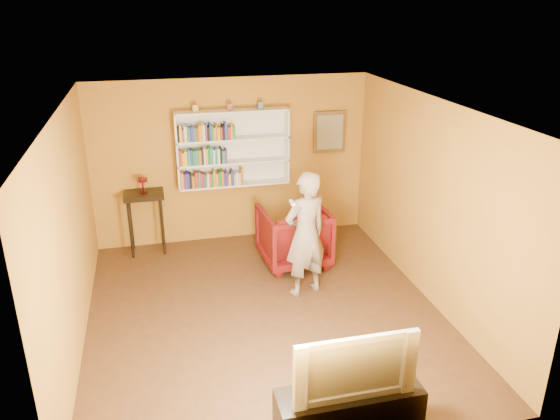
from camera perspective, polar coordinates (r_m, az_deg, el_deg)
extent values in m
cube|color=#402814|center=(7.33, -1.60, -11.04)|extent=(5.30, 5.80, 0.12)
cube|color=#A36E1E|center=(9.02, -5.05, 5.17)|extent=(5.30, 0.04, 2.70)
cube|color=#A36E1E|center=(4.52, 5.07, -12.74)|extent=(5.30, 0.04, 2.70)
cube|color=#A36E1E|center=(6.63, -21.30, -2.49)|extent=(0.04, 5.80, 2.70)
cube|color=#A36E1E|center=(7.44, 15.65, 0.80)|extent=(0.04, 5.80, 2.70)
cube|color=white|center=(6.28, -1.87, 10.93)|extent=(5.30, 5.80, 0.06)
cube|color=white|center=(8.91, -5.06, 6.64)|extent=(1.80, 0.03, 1.20)
cube|color=white|center=(8.70, -10.73, 5.98)|extent=(0.03, 0.28, 1.20)
cube|color=white|center=(8.95, 0.71, 6.80)|extent=(0.03, 0.28, 1.20)
cube|color=white|center=(8.96, -4.81, 2.72)|extent=(1.80, 0.28, 0.03)
cube|color=white|center=(8.85, -4.89, 5.05)|extent=(1.80, 0.28, 0.03)
cube|color=white|center=(8.75, -4.97, 7.44)|extent=(1.80, 0.28, 0.03)
cube|color=white|center=(8.65, -5.06, 10.26)|extent=(1.80, 0.28, 0.03)
cube|color=orange|center=(8.80, -10.21, 3.10)|extent=(0.04, 0.19, 0.26)
cube|color=#5D2267|center=(8.80, -9.91, 3.04)|extent=(0.04, 0.17, 0.24)
cube|color=#222DA0|center=(8.81, -9.64, 3.11)|extent=(0.04, 0.18, 0.26)
cube|color=black|center=(8.80, -9.36, 3.08)|extent=(0.04, 0.16, 0.24)
cube|color=olive|center=(8.82, -9.07, 2.99)|extent=(0.04, 0.17, 0.20)
cube|color=#AD311A|center=(8.80, -8.75, 3.16)|extent=(0.04, 0.15, 0.26)
cube|color=#21797A|center=(8.81, -8.47, 3.19)|extent=(0.03, 0.17, 0.25)
cube|color=#AD311A|center=(8.82, -8.24, 3.18)|extent=(0.02, 0.17, 0.24)
cube|color=#5D2267|center=(8.82, -8.02, 3.14)|extent=(0.04, 0.17, 0.22)
cube|color=#1C7F2C|center=(8.82, -7.80, 3.11)|extent=(0.02, 0.16, 0.21)
cube|color=silver|center=(8.82, -7.56, 3.16)|extent=(0.04, 0.16, 0.22)
cube|color=#AD311A|center=(8.83, -7.35, 3.19)|extent=(0.03, 0.17, 0.22)
cube|color=#1C7F2C|center=(8.83, -7.16, 3.18)|extent=(0.03, 0.15, 0.22)
cube|color=orange|center=(8.83, -6.92, 3.35)|extent=(0.03, 0.16, 0.27)
cube|color=orange|center=(8.84, -6.65, 3.23)|extent=(0.04, 0.17, 0.22)
cube|color=#1C7F2C|center=(8.85, -6.38, 3.34)|extent=(0.04, 0.18, 0.24)
cube|color=olive|center=(8.86, -6.09, 3.39)|extent=(0.04, 0.19, 0.25)
cube|color=#222DA0|center=(8.86, -5.82, 3.30)|extent=(0.03, 0.17, 0.22)
cube|color=#5D2267|center=(8.86, -5.61, 3.38)|extent=(0.03, 0.17, 0.24)
cube|color=gold|center=(8.86, -5.33, 3.23)|extent=(0.04, 0.14, 0.19)
cube|color=#222DA0|center=(8.86, -5.07, 3.43)|extent=(0.04, 0.15, 0.25)
cube|color=gold|center=(8.88, -4.84, 3.29)|extent=(0.02, 0.16, 0.19)
cube|color=silver|center=(8.88, -4.59, 3.36)|extent=(0.04, 0.16, 0.21)
cube|color=silver|center=(8.88, -4.30, 3.35)|extent=(0.03, 0.15, 0.20)
cube|color=olive|center=(8.90, -4.06, 3.59)|extent=(0.04, 0.18, 0.26)
cube|color=#AD311A|center=(8.67, -10.37, 5.40)|extent=(0.04, 0.15, 0.25)
cube|color=gold|center=(8.68, -10.10, 5.29)|extent=(0.03, 0.15, 0.21)
cube|color=gold|center=(8.68, -9.84, 5.38)|extent=(0.04, 0.15, 0.23)
cube|color=#21797A|center=(8.68, -9.51, 5.43)|extent=(0.04, 0.14, 0.24)
cube|color=#222DA0|center=(8.70, -9.26, 5.50)|extent=(0.03, 0.19, 0.25)
cube|color=#1C7F2C|center=(8.71, -9.05, 5.45)|extent=(0.02, 0.18, 0.22)
cube|color=#21797A|center=(8.69, -8.85, 5.47)|extent=(0.03, 0.15, 0.24)
cube|color=#21797A|center=(8.70, -8.66, 5.49)|extent=(0.02, 0.15, 0.24)
cube|color=olive|center=(8.71, -8.41, 5.55)|extent=(0.04, 0.19, 0.24)
cube|color=black|center=(8.70, -8.14, 5.58)|extent=(0.03, 0.16, 0.25)
cube|color=silver|center=(8.70, -7.92, 5.65)|extent=(0.03, 0.16, 0.27)
cube|color=gold|center=(8.72, -7.69, 5.63)|extent=(0.03, 0.18, 0.25)
cube|color=#1C7F2C|center=(8.70, -7.48, 5.69)|extent=(0.02, 0.15, 0.27)
cube|color=#21797A|center=(8.72, -7.25, 5.71)|extent=(0.04, 0.18, 0.26)
cube|color=silver|center=(8.73, -6.96, 5.61)|extent=(0.03, 0.16, 0.23)
cube|color=#21797A|center=(8.73, -6.74, 5.69)|extent=(0.03, 0.16, 0.25)
cube|color=silver|center=(8.74, -6.48, 5.70)|extent=(0.04, 0.18, 0.24)
cube|color=black|center=(8.73, -6.23, 5.74)|extent=(0.02, 0.15, 0.26)
cube|color=#21797A|center=(8.74, -5.96, 5.60)|extent=(0.04, 0.14, 0.21)
cube|color=#5D2267|center=(8.75, -5.71, 5.69)|extent=(0.03, 0.16, 0.22)
cube|color=black|center=(8.58, -10.59, 7.76)|extent=(0.02, 0.15, 0.23)
cube|color=gold|center=(8.58, -10.38, 7.88)|extent=(0.03, 0.15, 0.26)
cube|color=#AD311A|center=(8.59, -10.13, 7.68)|extent=(0.03, 0.15, 0.19)
cube|color=silver|center=(8.60, -9.89, 7.89)|extent=(0.04, 0.18, 0.24)
cube|color=#1C7F2C|center=(8.60, -9.62, 7.86)|extent=(0.02, 0.16, 0.23)
cube|color=#222DA0|center=(8.61, -9.43, 7.83)|extent=(0.03, 0.18, 0.22)
cube|color=#222DA0|center=(8.61, -9.16, 7.89)|extent=(0.04, 0.17, 0.23)
cube|color=#1C7F2C|center=(8.60, -8.89, 7.83)|extent=(0.03, 0.15, 0.21)
cube|color=#AD311A|center=(8.62, -8.65, 7.92)|extent=(0.04, 0.18, 0.23)
cube|color=gold|center=(8.62, -8.42, 8.02)|extent=(0.03, 0.19, 0.25)
cube|color=gold|center=(8.62, -8.20, 8.10)|extent=(0.02, 0.19, 0.27)
cube|color=silver|center=(8.61, -8.00, 8.07)|extent=(0.03, 0.16, 0.26)
cube|color=#5D2267|center=(8.61, -7.77, 8.08)|extent=(0.03, 0.16, 0.26)
cube|color=black|center=(8.62, -7.54, 7.97)|extent=(0.03, 0.16, 0.22)
cube|color=#222DA0|center=(8.63, -7.35, 8.15)|extent=(0.02, 0.19, 0.26)
cube|color=#1C7F2C|center=(8.63, -7.15, 8.04)|extent=(0.03, 0.17, 0.23)
cube|color=orange|center=(8.64, -6.91, 7.97)|extent=(0.03, 0.17, 0.20)
cube|color=olive|center=(8.63, -6.70, 8.13)|extent=(0.03, 0.17, 0.25)
cube|color=gold|center=(8.64, -6.47, 7.97)|extent=(0.03, 0.15, 0.20)
cube|color=#AD311A|center=(8.64, -6.21, 7.99)|extent=(0.03, 0.16, 0.20)
cube|color=black|center=(8.66, -5.98, 8.13)|extent=(0.04, 0.18, 0.23)
cube|color=#222DA0|center=(8.65, -5.70, 8.23)|extent=(0.04, 0.16, 0.26)
cube|color=#AD311A|center=(8.67, -5.39, 8.07)|extent=(0.04, 0.18, 0.20)
cube|color=orange|center=(8.66, -5.13, 8.17)|extent=(0.02, 0.15, 0.23)
cube|color=#1C7F2C|center=(8.66, -4.88, 8.12)|extent=(0.04, 0.15, 0.21)
cube|color=gold|center=(8.57, -8.86, 10.47)|extent=(0.08, 0.08, 0.11)
cube|color=#9D3444|center=(8.63, -5.31, 10.68)|extent=(0.08, 0.08, 0.10)
cube|color=slate|center=(8.71, -2.10, 10.88)|extent=(0.08, 0.08, 0.11)
cube|color=brown|center=(9.24, 5.18, 8.13)|extent=(0.55, 0.04, 0.70)
cube|color=gray|center=(9.21, 5.23, 8.10)|extent=(0.45, 0.02, 0.58)
cylinder|color=black|center=(8.82, -15.34, -2.04)|extent=(0.04, 0.04, 0.94)
cylinder|color=black|center=(8.80, -12.16, -1.77)|extent=(0.04, 0.04, 0.94)
cylinder|color=black|center=(9.15, -15.31, -1.16)|extent=(0.04, 0.04, 0.94)
cylinder|color=black|center=(9.13, -12.25, -0.90)|extent=(0.04, 0.04, 0.94)
cube|color=black|center=(8.79, -14.06, 1.55)|extent=(0.61, 0.47, 0.07)
cylinder|color=maroon|center=(8.78, -14.08, 1.82)|extent=(0.11, 0.11, 0.02)
cylinder|color=maroon|center=(8.75, -14.13, 2.32)|extent=(0.03, 0.03, 0.14)
ellipsoid|color=maroon|center=(8.71, -14.20, 3.07)|extent=(0.15, 0.15, 0.10)
cylinder|color=beige|center=(8.71, -13.70, 3.07)|extent=(0.01, 0.01, 0.11)
cylinder|color=beige|center=(8.75, -13.78, 3.15)|extent=(0.01, 0.01, 0.11)
cylinder|color=beige|center=(8.78, -13.99, 3.19)|extent=(0.01, 0.01, 0.11)
cylinder|color=beige|center=(8.79, -14.27, 3.17)|extent=(0.01, 0.01, 0.11)
cylinder|color=beige|center=(8.77, -14.52, 3.12)|extent=(0.01, 0.01, 0.11)
cylinder|color=beige|center=(8.74, -14.68, 3.03)|extent=(0.01, 0.01, 0.11)
cylinder|color=beige|center=(8.70, -14.68, 2.94)|extent=(0.01, 0.01, 0.11)
cylinder|color=beige|center=(8.66, -14.52, 2.88)|extent=(0.01, 0.01, 0.11)
cylinder|color=beige|center=(8.64, -14.27, 2.87)|extent=(0.01, 0.01, 0.11)
cylinder|color=beige|center=(8.65, -13.99, 2.90)|extent=(0.01, 0.01, 0.11)
cylinder|color=beige|center=(8.67, -13.77, 2.98)|extent=(0.01, 0.01, 0.11)
imported|color=#4B0508|center=(8.35, 1.46, -2.70)|extent=(1.03, 1.06, 0.91)
imported|color=#7E6D5C|center=(7.36, 2.68, -2.55)|extent=(0.75, 0.61, 1.77)
cube|color=white|center=(6.84, 1.27, 0.77)|extent=(0.04, 0.15, 0.04)
cube|color=black|center=(5.49, 7.18, -20.22)|extent=(1.37, 0.41, 0.49)
imported|color=black|center=(5.13, 7.49, -15.42)|extent=(1.14, 0.15, 0.66)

